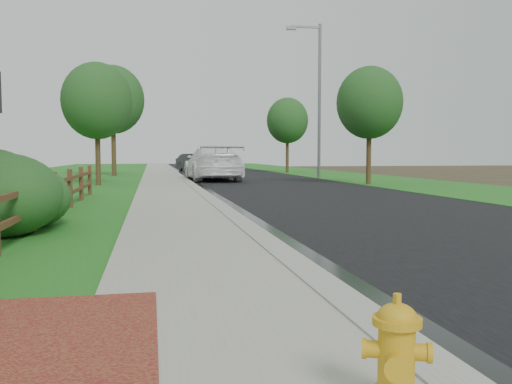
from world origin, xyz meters
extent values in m
plane|color=#362E1D|center=(0.00, 0.00, 0.00)|extent=(120.00, 120.00, 0.00)
cube|color=black|center=(4.60, 35.00, 0.01)|extent=(8.00, 90.00, 0.02)
cube|color=gray|center=(0.40, 35.00, 0.06)|extent=(0.40, 90.00, 0.12)
cube|color=black|center=(0.75, 35.00, 0.02)|extent=(0.50, 90.00, 0.00)
cube|color=gray|center=(-0.90, 35.00, 0.05)|extent=(2.20, 90.00, 0.10)
cube|color=#205F1B|center=(-2.80, 35.00, 0.03)|extent=(1.60, 90.00, 0.06)
cube|color=#205F1B|center=(-8.00, 35.00, 0.02)|extent=(9.00, 90.00, 0.04)
cube|color=#205F1B|center=(11.50, 35.00, 0.02)|extent=(6.00, 90.00, 0.04)
cube|color=maroon|center=(-2.20, -1.00, 0.06)|extent=(1.60, 2.40, 0.11)
cube|color=#4F291A|center=(-3.60, 5.20, 0.55)|extent=(0.12, 0.12, 1.10)
cube|color=#4F291A|center=(-3.60, 7.60, 0.55)|extent=(0.12, 0.12, 1.10)
cube|color=#4F291A|center=(-3.60, 10.00, 0.55)|extent=(0.12, 0.12, 1.10)
cube|color=#4F291A|center=(-3.60, 12.40, 0.55)|extent=(0.12, 0.12, 1.10)
cube|color=#4F291A|center=(-3.60, 14.80, 0.55)|extent=(0.12, 0.12, 1.10)
cube|color=#4F291A|center=(-3.60, 4.00, 0.45)|extent=(0.08, 2.35, 0.10)
cube|color=#4F291A|center=(-3.60, 4.00, 0.85)|extent=(0.08, 2.35, 0.10)
cube|color=#4F291A|center=(-3.60, 6.40, 0.45)|extent=(0.08, 2.35, 0.10)
cube|color=#4F291A|center=(-3.60, 6.40, 0.85)|extent=(0.08, 2.35, 0.10)
cube|color=#4F291A|center=(-3.60, 8.80, 0.45)|extent=(0.08, 2.35, 0.10)
cube|color=#4F291A|center=(-3.60, 8.80, 0.85)|extent=(0.08, 2.35, 0.10)
cube|color=#4F291A|center=(-3.60, 11.20, 0.45)|extent=(0.08, 2.35, 0.10)
cube|color=#4F291A|center=(-3.60, 11.20, 0.85)|extent=(0.08, 2.35, 0.10)
cube|color=#4F291A|center=(-3.60, 13.60, 0.45)|extent=(0.08, 2.35, 0.10)
cube|color=#4F291A|center=(-3.60, 13.60, 0.85)|extent=(0.08, 2.35, 0.10)
cylinder|color=gold|center=(-0.12, -2.58, 0.36)|extent=(0.20, 0.20, 0.45)
cylinder|color=gold|center=(-0.12, -2.58, 0.59)|extent=(0.27, 0.27, 0.04)
ellipsoid|color=gold|center=(-0.12, -2.58, 0.61)|extent=(0.22, 0.22, 0.16)
cylinder|color=gold|center=(-0.12, -2.58, 0.71)|extent=(0.05, 0.05, 0.06)
cylinder|color=gold|center=(-0.17, -2.70, 0.39)|extent=(0.16, 0.15, 0.13)
cylinder|color=gold|center=(-0.26, -2.52, 0.42)|extent=(0.14, 0.14, 0.10)
cylinder|color=gold|center=(0.02, -2.63, 0.42)|extent=(0.14, 0.14, 0.10)
imported|color=white|center=(2.00, 25.42, 1.00)|extent=(2.99, 6.84, 1.96)
imported|color=black|center=(2.38, 34.61, 0.70)|extent=(1.66, 4.01, 1.36)
imported|color=black|center=(2.24, 41.83, 0.78)|extent=(3.16, 4.90, 1.52)
cylinder|color=slate|center=(8.70, 26.71, 4.68)|extent=(0.19, 0.19, 9.37)
cube|color=slate|center=(7.87, 26.75, 9.16)|extent=(1.88, 0.22, 0.12)
cube|color=slate|center=(6.93, 26.79, 9.06)|extent=(0.58, 0.26, 0.19)
ellipsoid|color=#19471D|center=(-3.90, 6.07, 0.64)|extent=(2.15, 2.15, 1.28)
cylinder|color=#392417|center=(-3.90, 21.23, 1.75)|extent=(0.24, 0.24, 3.50)
ellipsoid|color=#19471D|center=(-3.90, 21.23, 4.00)|extent=(3.27, 3.27, 3.60)
cylinder|color=#392417|center=(9.00, 19.65, 1.75)|extent=(0.24, 0.24, 3.50)
ellipsoid|color=#19471D|center=(9.00, 19.65, 4.00)|extent=(3.20, 3.20, 3.52)
cylinder|color=#392417|center=(-3.90, 32.28, 2.25)|extent=(0.31, 0.31, 4.50)
ellipsoid|color=#19471D|center=(-3.90, 32.28, 5.14)|extent=(4.15, 4.15, 4.57)
cylinder|color=#392417|center=(9.30, 36.96, 1.83)|extent=(0.25, 0.25, 3.66)
ellipsoid|color=#19471D|center=(9.30, 36.96, 4.19)|extent=(3.32, 3.32, 3.65)
camera|label=1|loc=(-1.43, -5.28, 1.50)|focal=38.00mm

